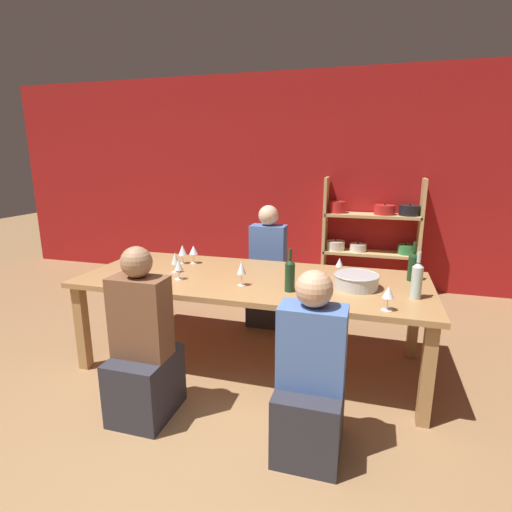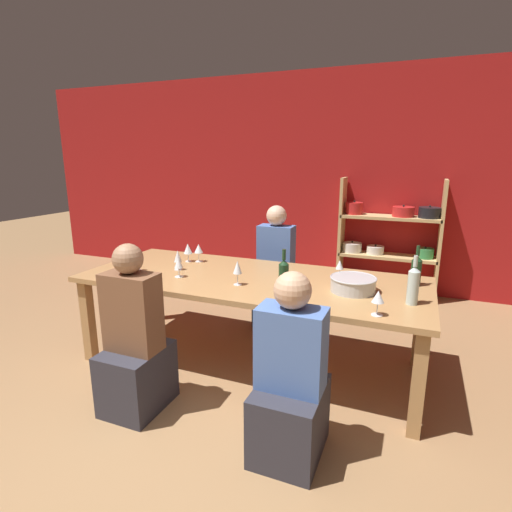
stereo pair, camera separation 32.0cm
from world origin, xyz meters
TOP-DOWN VIEW (x-y plane):
  - ground_plane at (0.00, 0.00)m, footprint 18.00×18.00m
  - wall_back_red at (0.00, 3.83)m, footprint 8.80×0.06m
  - shelf_unit at (0.83, 3.63)m, footprint 1.16×0.30m
  - dining_table at (-0.03, 1.47)m, footprint 2.70×1.09m
  - mixing_bowl at (0.77, 1.43)m, footprint 0.33×0.33m
  - wine_bottle_green at (1.16, 1.32)m, footprint 0.07×0.07m
  - wine_bottle_dark at (1.17, 1.74)m, footprint 0.08×0.08m
  - wine_bottle_amber at (0.32, 1.23)m, footprint 0.07×0.07m
  - wine_glass_empty_a at (-0.74, 1.70)m, footprint 0.08×0.08m
  - wine_glass_red_a at (0.63, 1.68)m, footprint 0.07×0.07m
  - wine_glass_red_b at (-0.68, 1.44)m, footprint 0.07×0.07m
  - wine_glass_red_c at (-0.05, 1.26)m, footprint 0.07×0.07m
  - wine_glass_red_d at (-0.98, 1.29)m, footprint 0.06×0.06m
  - wine_glass_red_e at (0.97, 1.04)m, footprint 0.07×0.07m
  - wine_glass_empty_b at (-0.65, 1.74)m, footprint 0.08×0.08m
  - wine_glass_white_a at (-0.56, 1.26)m, footprint 0.07×0.07m
  - person_near_a at (0.58, 0.59)m, footprint 0.37×0.46m
  - person_far_a at (-0.12, 2.34)m, footprint 0.35×0.44m
  - person_near_b at (-0.50, 0.62)m, footprint 0.36×0.45m

SIDE VIEW (x-z plane):
  - ground_plane at x=0.00m, z-range 0.00..0.00m
  - person_near_a at x=0.58m, z-range -0.14..0.94m
  - person_near_b at x=-0.50m, z-range -0.15..0.99m
  - person_far_a at x=-0.12m, z-range -0.15..1.05m
  - shelf_unit at x=0.83m, z-range -0.12..1.30m
  - dining_table at x=-0.03m, z-range 0.30..1.03m
  - mixing_bowl at x=0.77m, z-range 0.74..0.84m
  - wine_glass_white_a at x=-0.56m, z-range 0.76..0.92m
  - wine_glass_red_a at x=0.63m, z-range 0.77..0.92m
  - wine_glass_red_e at x=0.97m, z-range 0.77..0.92m
  - wine_glass_red_b at x=-0.68m, z-range 0.76..0.93m
  - wine_glass_empty_b at x=-0.65m, z-range 0.77..0.93m
  - wine_bottle_dark at x=1.17m, z-range 0.70..1.00m
  - wine_glass_empty_a at x=-0.74m, z-range 0.77..0.94m
  - wine_glass_red_d at x=-0.98m, z-range 0.77..0.94m
  - wine_bottle_amber at x=0.32m, z-range 0.70..1.01m
  - wine_glass_red_c at x=-0.05m, z-range 0.77..0.96m
  - wine_bottle_green at x=1.16m, z-range 0.70..1.03m
  - wall_back_red at x=0.00m, z-range 0.00..2.70m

